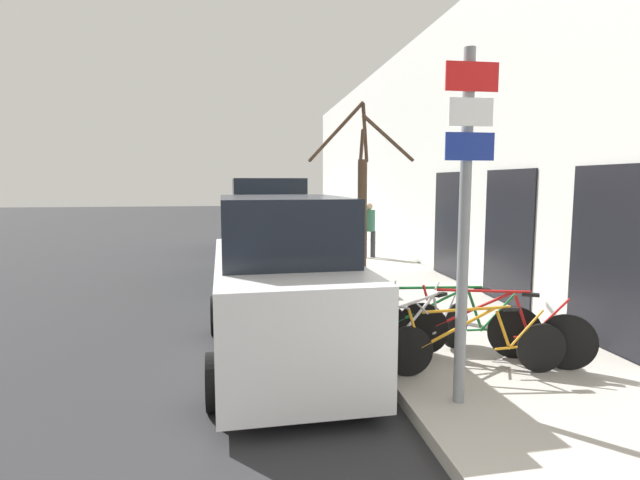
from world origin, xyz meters
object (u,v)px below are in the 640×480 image
pedestrian_near (369,226)px  bicycle_0 (475,345)px  street_tree (362,210)px  parked_car_0 (282,287)px  bicycle_3 (447,325)px  signpost (465,214)px  bicycle_1 (492,330)px  parked_car_1 (269,236)px  parked_car_2 (258,218)px  bicycle_2 (423,333)px

pedestrian_near → bicycle_0: bearing=71.2°
street_tree → parked_car_0: bearing=-124.2°
bicycle_0 → bicycle_3: bicycle_3 is taller
signpost → street_tree: 4.37m
bicycle_1 → street_tree: (-0.92, 3.31, 1.37)m
bicycle_1 → parked_car_1: (-2.50, 6.43, 0.57)m
bicycle_0 → parked_car_2: parked_car_2 is taller
bicycle_2 → parked_car_0: 1.94m
bicycle_2 → pedestrian_near: size_ratio=1.07×
parked_car_1 → pedestrian_near: bearing=37.5°
pedestrian_near → street_tree: bearing=61.9°
bicycle_3 → bicycle_1: bearing=-107.2°
parked_car_0 → street_tree: (1.69, 2.49, 0.90)m
parked_car_2 → street_tree: bearing=-81.9°
parked_car_1 → parked_car_2: (-0.11, 5.64, 0.02)m
bicycle_0 → parked_car_1: (-2.10, 6.81, 0.61)m
parked_car_0 → parked_car_2: bearing=87.4°
bicycle_1 → bicycle_2: (-0.85, 0.15, -0.04)m
bicycle_0 → pedestrian_near: bearing=-1.7°
bicycle_1 → street_tree: 3.70m
signpost → bicycle_3: size_ratio=1.56×
bicycle_0 → parked_car_0: (-2.21, 1.20, 0.51)m
parked_car_0 → parked_car_1: 5.62m
bicycle_1 → parked_car_1: bearing=49.0°
parked_car_2 → bicycle_1: bearing=-80.6°
bicycle_3 → pedestrian_near: size_ratio=1.38×
parked_car_0 → bicycle_2: bearing=-23.4°
bicycle_0 → signpost: bearing=148.3°
bicycle_1 → parked_car_2: size_ratio=0.47×
signpost → parked_car_1: bearing=102.0°
bicycle_1 → bicycle_2: bearing=107.7°
bicycle_0 → parked_car_2: (-2.20, 12.45, 0.63)m
pedestrian_near → bicycle_3: bearing=70.2°
signpost → street_tree: (-0.01, 4.37, -0.19)m
parked_car_2 → pedestrian_near: bearing=-47.4°
bicycle_1 → parked_car_1: size_ratio=0.51×
bicycle_0 → parked_car_2: bearing=14.7°
bicycle_0 → parked_car_2: size_ratio=0.49×
signpost → bicycle_2: size_ratio=2.01×
parked_car_0 → parked_car_2: parked_car_2 is taller
parked_car_2 → bicycle_3: bearing=-82.4°
bicycle_3 → pedestrian_near: (1.10, 8.54, 0.56)m
bicycle_0 → street_tree: bearing=12.6°
signpost → street_tree: size_ratio=0.96×
signpost → parked_car_1: size_ratio=0.83×
bicycle_2 → street_tree: size_ratio=0.47×
bicycle_2 → parked_car_1: 6.52m
parked_car_1 → pedestrian_near: 3.97m
bicycle_2 → pedestrian_near: pedestrian_near is taller
bicycle_2 → parked_car_1: bearing=-20.3°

